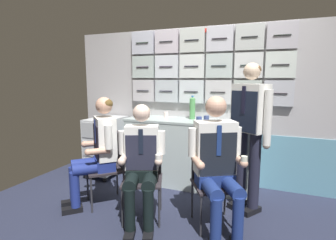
{
  "coord_description": "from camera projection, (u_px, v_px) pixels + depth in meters",
  "views": [
    {
      "loc": [
        0.89,
        -2.33,
        1.46
      ],
      "look_at": [
        -0.27,
        0.49,
        0.99
      ],
      "focal_mm": 28.93,
      "sensor_mm": 36.0,
      "label": 1
    }
  ],
  "objects": [
    {
      "name": "folding_chair_by_counter",
      "position": [
        212.0,
        174.0,
        2.74
      ],
      "size": [
        0.55,
        0.55,
        0.83
      ],
      "color": "#2D2D33",
      "rests_on": "ground"
    },
    {
      "name": "ground",
      "position": [
        175.0,
        228.0,
        2.69
      ],
      "size": [
        4.8,
        4.8,
        0.04
      ],
      "primitive_type": "cube",
      "color": "#23273B"
    },
    {
      "name": "galley_bulkhead",
      "position": [
        210.0,
        102.0,
        3.77
      ],
      "size": [
        4.2,
        0.14,
        2.15
      ],
      "color": "#ABA8AB",
      "rests_on": "ground"
    },
    {
      "name": "folding_chair_right",
      "position": [
        143.0,
        169.0,
        2.87
      ],
      "size": [
        0.52,
        0.52,
        0.83
      ],
      "color": "#2D2D33",
      "rests_on": "ground"
    },
    {
      "name": "coffee_cup_spare",
      "position": [
        166.0,
        115.0,
        3.86
      ],
      "size": [
        0.06,
        0.06,
        0.08
      ],
      "color": "beige",
      "rests_on": "galley_counter"
    },
    {
      "name": "galley_counter",
      "position": [
        190.0,
        153.0,
        3.69
      ],
      "size": [
        1.79,
        0.53,
        0.9
      ],
      "color": "#B2C2C1",
      "rests_on": "ground"
    },
    {
      "name": "crew_member_by_counter",
      "position": [
        217.0,
        158.0,
        2.55
      ],
      "size": [
        0.63,
        0.72,
        1.29
      ],
      "color": "black",
      "rests_on": "ground"
    },
    {
      "name": "paper_cup_tan",
      "position": [
        206.0,
        118.0,
        3.51
      ],
      "size": [
        0.07,
        0.07,
        0.07
      ],
      "color": "navy",
      "rests_on": "galley_counter"
    },
    {
      "name": "crew_member_standing",
      "position": [
        249.0,
        126.0,
        2.9
      ],
      "size": [
        0.45,
        0.39,
        1.62
      ],
      "color": "black",
      "rests_on": "ground"
    },
    {
      "name": "folding_chair_left",
      "position": [
        113.0,
        161.0,
        3.16
      ],
      "size": [
        0.57,
        0.57,
        0.83
      ],
      "color": "#2D2D33",
      "rests_on": "ground"
    },
    {
      "name": "espresso_cup_small",
      "position": [
        199.0,
        119.0,
        3.47
      ],
      "size": [
        0.07,
        0.07,
        0.07
      ],
      "color": "navy",
      "rests_on": "galley_counter"
    },
    {
      "name": "crew_member_left",
      "position": [
        98.0,
        147.0,
        3.07
      ],
      "size": [
        0.65,
        0.66,
        1.25
      ],
      "color": "black",
      "rests_on": "ground"
    },
    {
      "name": "snack_banana",
      "position": [
        143.0,
        117.0,
        3.81
      ],
      "size": [
        0.17,
        0.1,
        0.04
      ],
      "color": "gold",
      "rests_on": "galley_counter"
    },
    {
      "name": "service_trolley",
      "position": [
        106.0,
        144.0,
        4.08
      ],
      "size": [
        0.4,
        0.65,
        0.87
      ],
      "color": "black",
      "rests_on": "ground"
    },
    {
      "name": "sparkling_bottle_green",
      "position": [
        246.0,
        115.0,
        3.16
      ],
      "size": [
        0.07,
        0.07,
        0.26
      ],
      "color": "silver",
      "rests_on": "galley_counter"
    },
    {
      "name": "water_bottle_clear",
      "position": [
        192.0,
        108.0,
        3.69
      ],
      "size": [
        0.08,
        0.08,
        0.32
      ],
      "color": "#509854",
      "rests_on": "galley_counter"
    },
    {
      "name": "crew_member_right",
      "position": [
        141.0,
        160.0,
        2.68
      ],
      "size": [
        0.53,
        0.65,
        1.2
      ],
      "color": "black",
      "rests_on": "ground"
    }
  ]
}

